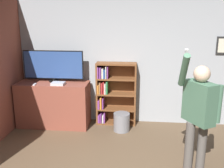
# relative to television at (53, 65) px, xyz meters

# --- Properties ---
(wall_back) EXTENTS (6.52, 0.09, 2.70)m
(wall_back) POSITION_rel_television_xyz_m (1.49, 0.30, 0.07)
(wall_back) COLOR #9EA3A8
(wall_back) RESTS_ON ground_plane
(tv_ledge) EXTENTS (1.48, 0.58, 0.93)m
(tv_ledge) POSITION_rel_television_xyz_m (0.00, -0.11, -0.81)
(tv_ledge) COLOR brown
(tv_ledge) RESTS_ON ground_plane
(television) EXTENTS (1.26, 0.22, 0.66)m
(television) POSITION_rel_television_xyz_m (0.00, 0.00, 0.00)
(television) COLOR black
(television) RESTS_ON tv_ledge
(game_console) EXTENTS (0.26, 0.20, 0.05)m
(game_console) POSITION_rel_television_xyz_m (0.16, -0.25, -0.32)
(game_console) COLOR silver
(game_console) RESTS_ON tv_ledge
(remote_loose) EXTENTS (0.04, 0.14, 0.02)m
(remote_loose) POSITION_rel_television_xyz_m (-0.30, -0.31, -0.33)
(remote_loose) COLOR white
(remote_loose) RESTS_ON tv_ledge
(bookshelf) EXTENTS (0.84, 0.28, 1.34)m
(bookshelf) POSITION_rel_television_xyz_m (1.23, 0.12, -0.60)
(bookshelf) COLOR brown
(bookshelf) RESTS_ON ground_plane
(person) EXTENTS (0.62, 0.57, 1.88)m
(person) POSITION_rel_television_xyz_m (2.63, -1.59, -0.28)
(person) COLOR #56514C
(person) RESTS_ON ground_plane
(waste_bin) EXTENTS (0.33, 0.33, 0.37)m
(waste_bin) POSITION_rel_television_xyz_m (1.45, -0.26, -1.09)
(waste_bin) COLOR gray
(waste_bin) RESTS_ON ground_plane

